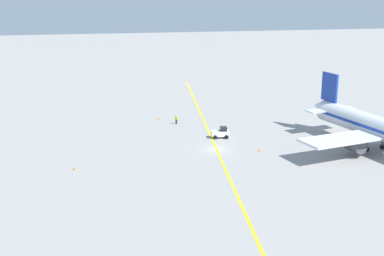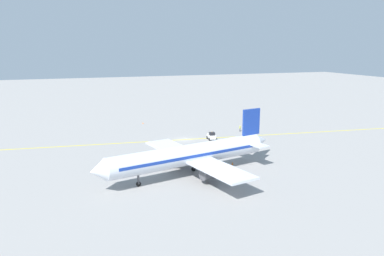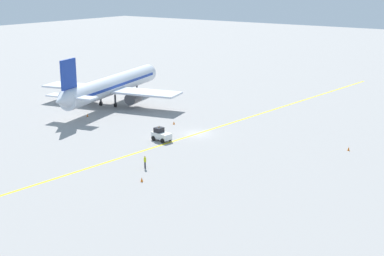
{
  "view_description": "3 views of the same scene",
  "coord_description": "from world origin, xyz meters",
  "px_view_note": "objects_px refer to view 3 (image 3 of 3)",
  "views": [
    {
      "loc": [
        19.72,
        79.41,
        26.1
      ],
      "look_at": [
        3.6,
        -2.02,
        3.18
      ],
      "focal_mm": 50.0,
      "sensor_mm": 36.0,
      "label": 1
    },
    {
      "loc": [
        -83.98,
        27.34,
        22.02
      ],
      "look_at": [
        -4.92,
        -0.19,
        3.88
      ],
      "focal_mm": 35.0,
      "sensor_mm": 36.0,
      "label": 2
    },
    {
      "loc": [
        46.33,
        -65.57,
        23.36
      ],
      "look_at": [
        1.59,
        -3.54,
        2.0
      ],
      "focal_mm": 50.0,
      "sensor_mm": 36.0,
      "label": 3
    }
  ],
  "objects_px": {
    "traffic_cone_mid_apron": "(142,180)",
    "traffic_cone_far_edge": "(174,123)",
    "ground_crew_worker": "(145,161)",
    "baggage_tug_white": "(161,135)",
    "traffic_cone_near_nose": "(349,149)",
    "airplane_at_gate": "(112,86)",
    "traffic_cone_by_wingtip": "(87,115)"
  },
  "relations": [
    {
      "from": "ground_crew_worker",
      "to": "traffic_cone_by_wingtip",
      "type": "relative_size",
      "value": 3.05
    },
    {
      "from": "ground_crew_worker",
      "to": "traffic_cone_near_nose",
      "type": "bearing_deg",
      "value": 50.28
    },
    {
      "from": "traffic_cone_mid_apron",
      "to": "traffic_cone_far_edge",
      "type": "relative_size",
      "value": 1.0
    },
    {
      "from": "airplane_at_gate",
      "to": "baggage_tug_white",
      "type": "distance_m",
      "value": 26.34
    },
    {
      "from": "baggage_tug_white",
      "to": "traffic_cone_near_nose",
      "type": "relative_size",
      "value": 5.72
    },
    {
      "from": "traffic_cone_mid_apron",
      "to": "airplane_at_gate",
      "type": "bearing_deg",
      "value": 138.76
    },
    {
      "from": "traffic_cone_by_wingtip",
      "to": "traffic_cone_near_nose",
      "type": "bearing_deg",
      "value": 10.29
    },
    {
      "from": "baggage_tug_white",
      "to": "traffic_cone_near_nose",
      "type": "xyz_separation_m",
      "value": [
        24.53,
        11.71,
        -0.63
      ]
    },
    {
      "from": "baggage_tug_white",
      "to": "traffic_cone_mid_apron",
      "type": "distance_m",
      "value": 16.94
    },
    {
      "from": "traffic_cone_near_nose",
      "to": "traffic_cone_mid_apron",
      "type": "distance_m",
      "value": 30.59
    },
    {
      "from": "traffic_cone_by_wingtip",
      "to": "airplane_at_gate",
      "type": "bearing_deg",
      "value": 107.71
    },
    {
      "from": "traffic_cone_near_nose",
      "to": "ground_crew_worker",
      "type": "bearing_deg",
      "value": -129.72
    },
    {
      "from": "traffic_cone_by_wingtip",
      "to": "traffic_cone_far_edge",
      "type": "xyz_separation_m",
      "value": [
        15.57,
        4.78,
        0.0
      ]
    },
    {
      "from": "traffic_cone_near_nose",
      "to": "traffic_cone_far_edge",
      "type": "distance_m",
      "value": 28.85
    },
    {
      "from": "airplane_at_gate",
      "to": "traffic_cone_by_wingtip",
      "type": "height_order",
      "value": "airplane_at_gate"
    },
    {
      "from": "ground_crew_worker",
      "to": "traffic_cone_far_edge",
      "type": "height_order",
      "value": "ground_crew_worker"
    },
    {
      "from": "baggage_tug_white",
      "to": "traffic_cone_far_edge",
      "type": "xyz_separation_m",
      "value": [
        -4.13,
        8.46,
        -0.63
      ]
    },
    {
      "from": "ground_crew_worker",
      "to": "baggage_tug_white",
      "type": "bearing_deg",
      "value": 119.26
    },
    {
      "from": "ground_crew_worker",
      "to": "traffic_cone_near_nose",
      "type": "xyz_separation_m",
      "value": [
        18.57,
        22.35,
        -0.63
      ]
    },
    {
      "from": "traffic_cone_mid_apron",
      "to": "traffic_cone_far_edge",
      "type": "distance_m",
      "value": 26.32
    },
    {
      "from": "traffic_cone_mid_apron",
      "to": "baggage_tug_white",
      "type": "bearing_deg",
      "value": 121.12
    },
    {
      "from": "ground_crew_worker",
      "to": "traffic_cone_far_edge",
      "type": "xyz_separation_m",
      "value": [
        -10.09,
        19.1,
        -0.63
      ]
    },
    {
      "from": "baggage_tug_white",
      "to": "traffic_cone_by_wingtip",
      "type": "relative_size",
      "value": 5.72
    },
    {
      "from": "traffic_cone_mid_apron",
      "to": "traffic_cone_near_nose",
      "type": "bearing_deg",
      "value": 58.93
    },
    {
      "from": "airplane_at_gate",
      "to": "traffic_cone_far_edge",
      "type": "distance_m",
      "value": 19.44
    },
    {
      "from": "traffic_cone_mid_apron",
      "to": "traffic_cone_by_wingtip",
      "type": "relative_size",
      "value": 1.0
    },
    {
      "from": "baggage_tug_white",
      "to": "traffic_cone_by_wingtip",
      "type": "bearing_deg",
      "value": 169.42
    },
    {
      "from": "airplane_at_gate",
      "to": "traffic_cone_near_nose",
      "type": "xyz_separation_m",
      "value": [
        47.23,
        -1.36,
        -3.43
      ]
    },
    {
      "from": "ground_crew_worker",
      "to": "traffic_cone_by_wingtip",
      "type": "distance_m",
      "value": 29.39
    },
    {
      "from": "airplane_at_gate",
      "to": "traffic_cone_near_nose",
      "type": "height_order",
      "value": "airplane_at_gate"
    },
    {
      "from": "baggage_tug_white",
      "to": "traffic_cone_mid_apron",
      "type": "bearing_deg",
      "value": -58.88
    },
    {
      "from": "airplane_at_gate",
      "to": "traffic_cone_by_wingtip",
      "type": "xyz_separation_m",
      "value": [
        3.0,
        -9.4,
        -3.43
      ]
    }
  ]
}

